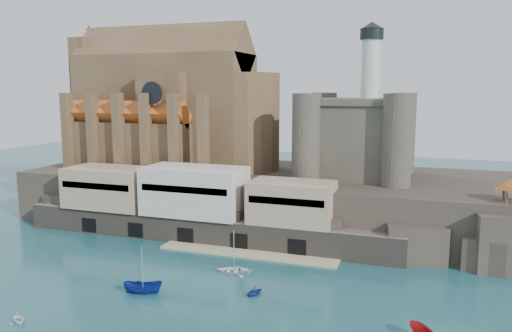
{
  "coord_description": "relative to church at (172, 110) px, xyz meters",
  "views": [
    {
      "loc": [
        29.07,
        -55.57,
        26.78
      ],
      "look_at": [
        -1.34,
        32.0,
        12.42
      ],
      "focal_mm": 35.0,
      "sensor_mm": 36.0,
      "label": 1
    }
  ],
  "objects": [
    {
      "name": "castle_keep",
      "position": [
        40.21,
        -0.78,
        -3.81
      ],
      "size": [
        21.2,
        21.2,
        29.3
      ],
      "color": "#403C33",
      "rests_on": "promontory"
    },
    {
      "name": "boat_7",
      "position": [
        32.56,
        -38.74,
        -22.13
      ],
      "size": [
        2.85,
        2.36,
        2.84
      ],
      "primitive_type": "imported",
      "rotation": [
        0.0,
        0.0,
        5.87
      ],
      "color": "navy",
      "rests_on": "ground"
    },
    {
      "name": "boat_6",
      "position": [
        27.05,
        -32.03,
        -22.13
      ],
      "size": [
        1.63,
        3.93,
        5.34
      ],
      "primitive_type": "imported",
      "rotation": [
        0.0,
        0.0,
        4.85
      ],
      "color": "white",
      "rests_on": "ground"
    },
    {
      "name": "quay",
      "position": [
        13.94,
        -18.78,
        -16.06
      ],
      "size": [
        70.0,
        12.0,
        13.05
      ],
      "color": "#5D564A",
      "rests_on": "ground"
    },
    {
      "name": "promontory",
      "position": [
        23.94,
        -2.48,
        -17.2
      ],
      "size": [
        100.0,
        36.0,
        10.0
      ],
      "color": "#2B2520",
      "rests_on": "ground"
    },
    {
      "name": "church",
      "position": [
        0.0,
        0.0,
        0.0
      ],
      "size": [
        47.0,
        25.93,
        30.51
      ],
      "color": "brown",
      "rests_on": "promontory"
    },
    {
      "name": "boat_1",
      "position": [
        9.16,
        -54.97,
        -22.13
      ],
      "size": [
        2.33,
        2.73,
        2.71
      ],
      "primitive_type": "imported",
      "rotation": [
        0.0,
        0.0,
        1.1
      ],
      "color": "white",
      "rests_on": "ground"
    },
    {
      "name": "boat_2",
      "position": [
        18.48,
        -43.12,
        -22.13
      ],
      "size": [
        2.47,
        2.43,
        5.3
      ],
      "primitive_type": "imported",
      "rotation": [
        0.0,
        0.0,
        1.82
      ],
      "color": "navy",
      "rests_on": "ground"
    },
    {
      "name": "ground",
      "position": [
        24.13,
        -41.85,
        -22.13
      ],
      "size": [
        300.0,
        300.0,
        0.0
      ],
      "primitive_type": "plane",
      "color": "#184851",
      "rests_on": "ground"
    }
  ]
}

